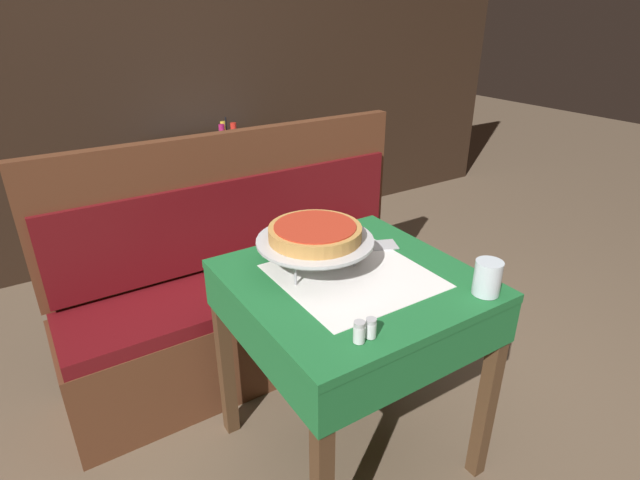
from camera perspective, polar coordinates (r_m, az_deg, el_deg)
The scene contains 13 objects.
ground_plane at distance 2.13m, azimuth 3.15°, elevation -22.60°, with size 14.00×14.00×0.00m, color brown.
dining_table_front at distance 1.70m, azimuth 3.69°, elevation -7.37°, with size 0.75×0.75×0.78m.
dining_table_rear at distance 3.19m, azimuth -10.77°, elevation 8.49°, with size 0.74×0.74×0.78m.
booth_bench at distance 2.37m, azimuth -7.51°, elevation -6.77°, with size 1.70×0.45×1.09m.
back_wall_panel at distance 3.43m, azimuth -18.91°, elevation 17.72°, with size 6.00×0.04×2.40m, color black.
pizza_pan_stand at distance 1.64m, azimuth -0.57°, elevation -0.20°, with size 0.39×0.39×0.10m.
deep_dish_pizza at distance 1.63m, azimuth -0.57°, elevation 0.88°, with size 0.31×0.31×0.05m.
pizza_server at distance 1.83m, azimuth 5.18°, elevation -0.68°, with size 0.25×0.14×0.01m.
water_glass_near at distance 1.59m, azimuth 18.60°, elevation -4.11°, with size 0.08×0.08×0.11m.
salt_shaker at distance 1.32m, azimuth 4.50°, elevation -10.43°, with size 0.03×0.03×0.06m.
pepper_shaker at distance 1.35m, azimuth 5.84°, elevation -9.97°, with size 0.03×0.03×0.06m.
napkin_holder at distance 1.89m, azimuth -0.81°, elevation 1.69°, with size 0.10×0.05×0.09m.
condiment_caddy at distance 3.16m, azimuth -10.57°, elevation 11.27°, with size 0.14×0.14×0.18m.
Camera 1 is at (-0.86, -1.14, 1.58)m, focal length 28.00 mm.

